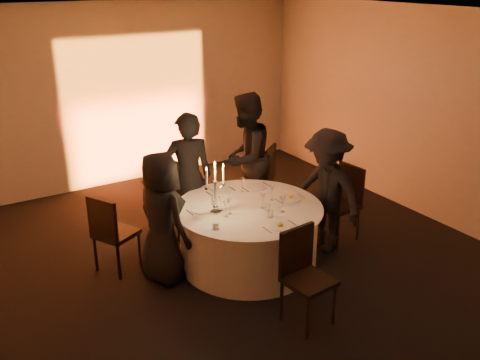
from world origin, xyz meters
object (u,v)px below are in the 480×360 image
guest_back_right (246,158)px  candelabra (215,195)px  coffee_cup (216,225)px  chair_right (344,198)px  chair_back_left (168,189)px  chair_back_right (263,173)px  guest_back_left (188,178)px  chair_front (303,270)px  banquet_table (249,235)px  chair_left (111,230)px  guest_left (162,218)px  guest_right (326,191)px

guest_back_right → candelabra: bearing=13.7°
guest_back_right → coffee_cup: guest_back_right is taller
chair_right → chair_back_left: bearing=-137.3°
chair_back_right → guest_back_left: guest_back_left is taller
chair_right → coffee_cup: chair_right is taller
coffee_cup → chair_front: bearing=-64.2°
chair_back_left → chair_right: (1.79, -1.72, 0.08)m
chair_right → coffee_cup: bearing=-87.9°
banquet_table → chair_back_left: bearing=101.2°
chair_back_left → chair_back_right: 1.46m
coffee_cup → chair_left: bearing=132.3°
chair_back_left → candelabra: 1.66m
chair_right → candelabra: (-1.89, 0.14, 0.42)m
banquet_table → chair_left: (-1.50, 0.69, 0.18)m
banquet_table → guest_left: 1.14m
chair_back_right → chair_right: 1.43m
chair_left → chair_right: 3.07m
chair_right → coffee_cup: size_ratio=9.29×
chair_back_left → chair_right: 2.48m
guest_back_left → candelabra: (-0.11, -0.92, 0.11)m
candelabra → chair_front: bearing=-78.1°
chair_left → guest_right: 2.71m
chair_front → guest_left: size_ratio=0.65×
chair_back_right → coffee_cup: bearing=5.4°
chair_back_left → candelabra: (-0.10, -1.58, 0.50)m
guest_back_left → guest_right: size_ratio=1.09×
chair_front → guest_right: bearing=36.1°
guest_back_right → chair_front: bearing=40.4°
guest_back_left → guest_left: bearing=64.2°
banquet_table → guest_right: size_ratio=1.11×
chair_back_left → guest_back_right: 1.20m
chair_left → chair_back_left: (1.18, 0.95, -0.07)m
guest_back_left → guest_back_right: bearing=-153.3°
chair_right → candelabra: 1.94m
guest_right → chair_front: bearing=-58.9°
guest_back_left → candelabra: size_ratio=2.74×
coffee_cup → candelabra: bearing=60.6°
guest_right → candelabra: guest_right is taller
chair_right → banquet_table: bearing=-96.6°
guest_left → coffee_cup: (0.42, -0.51, 0.01)m
chair_front → guest_back_left: (-0.17, 2.24, 0.31)m
banquet_table → chair_back_right: bearing=49.9°
banquet_table → guest_back_left: 1.15m
guest_back_right → chair_back_left: bearing=-57.2°
chair_left → guest_right: (2.54, -0.89, 0.25)m
chair_back_left → guest_left: bearing=73.5°
chair_back_left → candelabra: size_ratio=1.37×
coffee_cup → guest_left: bearing=129.7°
chair_front → banquet_table: bearing=77.8°
chair_front → guest_right: (1.19, 1.06, 0.24)m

